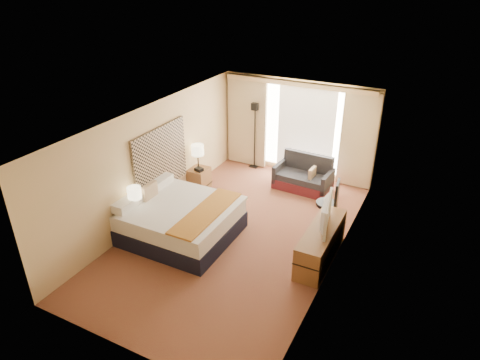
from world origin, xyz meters
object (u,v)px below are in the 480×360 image
at_px(lamp_right, 198,150).
at_px(television, 322,213).
at_px(media_dresser, 321,243).
at_px(bed, 180,220).
at_px(loveseat, 304,178).
at_px(floor_lamp, 255,122).
at_px(desk_chair, 329,206).
at_px(nightstand_left, 136,226).
at_px(lamp_left, 134,193).
at_px(nightstand_right, 199,178).

relative_size(lamp_right, television, 0.62).
distance_m(media_dresser, bed, 2.95).
height_order(loveseat, floor_lamp, floor_lamp).
bearing_deg(desk_chair, media_dresser, -88.69).
height_order(nightstand_left, bed, bed).
distance_m(nightstand_left, lamp_left, 0.75).
xyz_separation_m(nightstand_left, bed, (0.81, 0.46, 0.11)).
relative_size(loveseat, desk_chair, 1.34).
bearing_deg(floor_lamp, bed, -88.38).
relative_size(floor_lamp, television, 1.80).
xyz_separation_m(nightstand_right, television, (3.65, -1.39, 0.73)).
xyz_separation_m(loveseat, lamp_left, (-2.41, -3.65, 0.73)).
distance_m(floor_lamp, lamp_left, 4.35).
relative_size(floor_lamp, lamp_left, 3.10).
xyz_separation_m(nightstand_left, floor_lamp, (0.70, 4.35, 1.06)).
height_order(nightstand_right, lamp_right, lamp_right).
bearing_deg(nightstand_right, nightstand_left, -90.00).
xyz_separation_m(nightstand_right, bed, (0.81, -2.04, 0.11)).
xyz_separation_m(nightstand_right, lamp_left, (-0.00, -2.43, 0.75)).
xyz_separation_m(loveseat, floor_lamp, (-1.71, 0.63, 1.04)).
relative_size(media_dresser, floor_lamp, 0.96).
bearing_deg(loveseat, desk_chair, -49.43).
distance_m(bed, lamp_right, 2.29).
distance_m(loveseat, television, 2.97).
bearing_deg(nightstand_right, desk_chair, -3.02).
bearing_deg(floor_lamp, lamp_left, -99.28).
height_order(loveseat, television, television).
relative_size(nightstand_left, lamp_left, 0.91).
bearing_deg(nightstand_right, lamp_left, -90.04).
xyz_separation_m(bed, lamp_left, (-0.81, -0.40, 0.63)).
distance_m(media_dresser, television, 0.66).
bearing_deg(lamp_right, desk_chair, -3.06).
height_order(nightstand_right, television, television).
height_order(nightstand_left, loveseat, loveseat).
bearing_deg(media_dresser, television, 128.21).
bearing_deg(floor_lamp, desk_chair, -36.17).
relative_size(loveseat, television, 1.40).
bearing_deg(television, lamp_left, 94.83).
relative_size(bed, television, 2.08).
height_order(nightstand_left, lamp_left, lamp_left).
distance_m(nightstand_left, desk_chair, 4.19).
xyz_separation_m(desk_chair, lamp_right, (-3.49, 0.19, 0.57)).
bearing_deg(bed, lamp_right, 111.77).
bearing_deg(loveseat, lamp_right, -150.08).
bearing_deg(nightstand_right, media_dresser, -21.40).
height_order(media_dresser, bed, bed).
relative_size(lamp_left, television, 0.58).
relative_size(nightstand_left, nightstand_right, 1.00).
height_order(lamp_left, television, television).
xyz_separation_m(loveseat, television, (1.25, -2.61, 0.71)).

